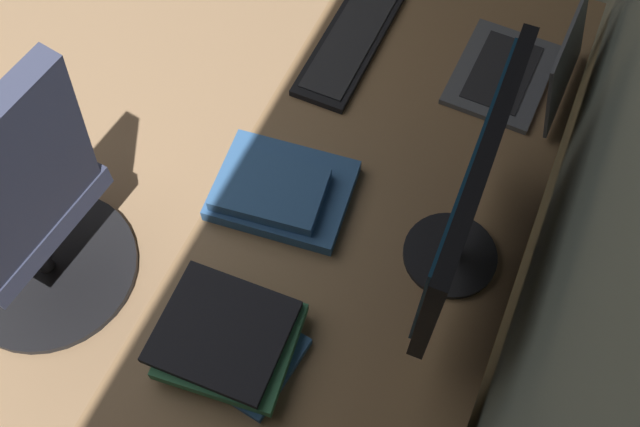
% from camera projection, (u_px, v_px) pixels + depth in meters
% --- Properties ---
extents(desk, '(2.01, 0.68, 0.73)m').
position_uv_depth(desk, '(341.00, 286.00, 1.55)').
color(desk, '#936D47').
rests_on(desk, ground).
extents(monitor_primary, '(0.56, 0.20, 0.42)m').
position_uv_depth(monitor_primary, '(469.00, 197.00, 1.30)').
color(monitor_primary, black).
rests_on(monitor_primary, desk).
extents(laptop_left, '(0.30, 0.28, 0.22)m').
position_uv_depth(laptop_left, '(527.00, 69.00, 1.70)').
color(laptop_left, '#595B60').
rests_on(laptop_left, desk).
extents(keyboard_main, '(0.42, 0.15, 0.02)m').
position_uv_depth(keyboard_main, '(350.00, 43.00, 1.80)').
color(keyboard_main, black).
rests_on(keyboard_main, desk).
extents(book_stack_near, '(0.26, 0.32, 0.06)m').
position_uv_depth(book_stack_near, '(279.00, 190.00, 1.56)').
color(book_stack_near, '#38669E').
rests_on(book_stack_near, desk).
extents(book_stack_far, '(0.25, 0.29, 0.07)m').
position_uv_depth(book_stack_far, '(228.00, 340.00, 1.38)').
color(book_stack_far, '#38669E').
rests_on(book_stack_far, desk).
extents(office_chair, '(0.56, 0.57, 0.97)m').
position_uv_depth(office_chair, '(18.00, 214.00, 1.87)').
color(office_chair, '#383D56').
rests_on(office_chair, ground).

